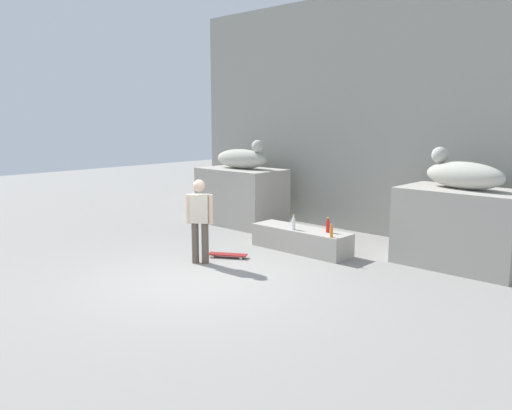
# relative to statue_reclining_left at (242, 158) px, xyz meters

# --- Properties ---
(ground_plane) EXTENTS (40.00, 40.00, 0.00)m
(ground_plane) POSITION_rel_statue_reclining_left_xyz_m (2.92, -3.91, -1.79)
(ground_plane) COLOR gray
(facade_wall) EXTENTS (11.06, 0.60, 5.84)m
(facade_wall) POSITION_rel_statue_reclining_left_xyz_m (2.92, 1.58, 1.13)
(facade_wall) COLOR gray
(facade_wall) RESTS_ON ground_plane
(pedestal_left) EXTENTS (2.27, 1.38, 1.51)m
(pedestal_left) POSITION_rel_statue_reclining_left_xyz_m (-0.04, -0.00, -1.04)
(pedestal_left) COLOR #A39E93
(pedestal_left) RESTS_ON ground_plane
(pedestal_right) EXTENTS (2.27, 1.38, 1.51)m
(pedestal_right) POSITION_rel_statue_reclining_left_xyz_m (5.88, -0.00, -1.04)
(pedestal_right) COLOR #A39E93
(pedestal_right) RESTS_ON ground_plane
(statue_reclining_left) EXTENTS (1.65, 0.72, 0.78)m
(statue_reclining_left) POSITION_rel_statue_reclining_left_xyz_m (0.00, 0.00, 0.00)
(statue_reclining_left) COLOR #AEAD9E
(statue_reclining_left) RESTS_ON pedestal_left
(statue_reclining_right) EXTENTS (1.68, 0.85, 0.78)m
(statue_reclining_right) POSITION_rel_statue_reclining_left_xyz_m (5.84, 0.00, 0.00)
(statue_reclining_right) COLOR #AEAD9E
(statue_reclining_right) RESTS_ON pedestal_right
(ledge_block) EXTENTS (2.28, 0.68, 0.50)m
(ledge_block) POSITION_rel_statue_reclining_left_xyz_m (2.92, -1.19, -1.55)
(ledge_block) COLOR #A39E93
(ledge_block) RESTS_ON ground_plane
(skater) EXTENTS (0.46, 0.37, 1.67)m
(skater) POSITION_rel_statue_reclining_left_xyz_m (2.04, -3.29, -0.87)
(skater) COLOR brown
(skater) RESTS_ON ground_plane
(skateboard) EXTENTS (0.79, 0.58, 0.08)m
(skateboard) POSITION_rel_statue_reclining_left_xyz_m (2.15, -2.65, -1.73)
(skateboard) COLOR maroon
(skateboard) RESTS_ON ground_plane
(bottle_orange) EXTENTS (0.06, 0.06, 0.27)m
(bottle_orange) POSITION_rel_statue_reclining_left_xyz_m (3.88, -1.44, -1.19)
(bottle_orange) COLOR orange
(bottle_orange) RESTS_ON ledge_block
(bottle_red) EXTENTS (0.08, 0.08, 0.32)m
(bottle_red) POSITION_rel_statue_reclining_left_xyz_m (3.56, -1.12, -1.16)
(bottle_red) COLOR red
(bottle_red) RESTS_ON ledge_block
(bottle_clear) EXTENTS (0.08, 0.08, 0.32)m
(bottle_clear) POSITION_rel_statue_reclining_left_xyz_m (2.87, -1.39, -1.16)
(bottle_clear) COLOR silver
(bottle_clear) RESTS_ON ledge_block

